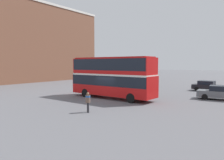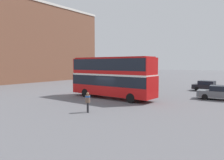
{
  "view_description": "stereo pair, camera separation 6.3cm",
  "coord_description": "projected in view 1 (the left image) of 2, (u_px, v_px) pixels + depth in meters",
  "views": [
    {
      "loc": [
        14.58,
        -19.39,
        3.99
      ],
      "look_at": [
        -0.02,
        0.8,
        2.13
      ],
      "focal_mm": 35.0,
      "sensor_mm": 36.0,
      "label": 1
    },
    {
      "loc": [
        14.64,
        -19.36,
        3.99
      ],
      "look_at": [
        -0.02,
        0.8,
        2.13
      ],
      "focal_mm": 35.0,
      "sensor_mm": 36.0,
      "label": 2
    }
  ],
  "objects": [
    {
      "name": "ground_plane",
      "position": [
        108.0,
        99.0,
        24.49
      ],
      "size": [
        240.0,
        240.0,
        0.0
      ],
      "primitive_type": "plane",
      "color": "slate"
    },
    {
      "name": "building_row_left",
      "position": [
        27.0,
        42.0,
        48.8
      ],
      "size": [
        8.67,
        37.05,
        17.54
      ],
      "color": "brown",
      "rests_on": "ground_plane"
    },
    {
      "name": "double_decker_bus",
      "position": [
        112.0,
        75.0,
        24.94
      ],
      "size": [
        10.48,
        2.93,
        4.72
      ],
      "rotation": [
        0.0,
        0.0,
        -0.03
      ],
      "color": "red",
      "rests_on": "ground_plane"
    },
    {
      "name": "pedestrian_foreground",
      "position": [
        88.0,
        100.0,
        17.83
      ],
      "size": [
        0.58,
        0.58,
        1.66
      ],
      "rotation": [
        0.0,
        0.0,
        3.97
      ],
      "color": "#232328",
      "rests_on": "ground_plane"
    },
    {
      "name": "parked_car_kerb_near",
      "position": [
        220.0,
        93.0,
        24.13
      ],
      "size": [
        4.77,
        2.36,
        1.57
      ],
      "rotation": [
        0.0,
        0.0,
        3.26
      ],
      "color": "slate",
      "rests_on": "ground_plane"
    },
    {
      "name": "parked_car_kerb_far",
      "position": [
        207.0,
        86.0,
        31.81
      ],
      "size": [
        4.19,
        2.06,
        1.51
      ],
      "rotation": [
        0.0,
        0.0,
        -0.04
      ],
      "color": "black",
      "rests_on": "ground_plane"
    }
  ]
}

